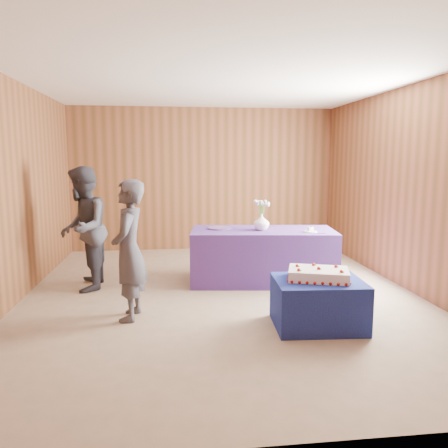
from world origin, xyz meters
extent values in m
plane|color=gray|center=(0.00, 0.00, 0.00)|extent=(6.00, 6.00, 0.00)
cube|color=brown|center=(0.00, 3.00, 1.35)|extent=(5.00, 0.04, 2.70)
cube|color=brown|center=(0.00, -3.00, 1.35)|extent=(5.00, 0.04, 2.70)
cube|color=brown|center=(-2.50, 0.00, 1.35)|extent=(0.04, 6.00, 2.70)
cube|color=brown|center=(2.50, 0.00, 1.35)|extent=(0.04, 6.00, 2.70)
cube|color=white|center=(0.00, 0.00, 2.70)|extent=(5.00, 6.00, 0.04)
cube|color=navy|center=(0.88, -1.16, 0.25)|extent=(0.94, 0.76, 0.50)
cube|color=#472F81|center=(0.65, 0.57, 0.38)|extent=(2.10, 1.14, 0.75)
cube|color=white|center=(0.88, -1.14, 0.56)|extent=(0.70, 0.56, 0.11)
sphere|color=#9B120B|center=(0.53, -1.24, 0.52)|extent=(0.03, 0.03, 0.03)
sphere|color=#9B120B|center=(1.11, -1.42, 0.52)|extent=(0.03, 0.03, 0.03)
sphere|color=#9B120B|center=(0.65, -0.86, 0.52)|extent=(0.03, 0.03, 0.03)
sphere|color=#9B120B|center=(1.23, -1.04, 0.52)|extent=(0.03, 0.03, 0.03)
sphere|color=#9B120B|center=(0.68, -1.18, 0.63)|extent=(0.04, 0.04, 0.04)
cone|color=#196016|center=(0.70, -1.18, 0.62)|extent=(0.02, 0.03, 0.02)
sphere|color=#9B120B|center=(1.06, -1.10, 0.63)|extent=(0.04, 0.04, 0.04)
cone|color=#196016|center=(1.09, -1.10, 0.62)|extent=(0.02, 0.03, 0.02)
sphere|color=#9B120B|center=(0.88, -1.14, 0.63)|extent=(0.04, 0.04, 0.04)
cone|color=#196016|center=(0.90, -1.14, 0.62)|extent=(0.02, 0.03, 0.02)
imported|color=white|center=(0.62, 0.54, 0.86)|extent=(0.24, 0.24, 0.23)
cylinder|color=#3E722D|center=(0.66, 0.54, 1.06)|extent=(0.01, 0.01, 0.15)
sphere|color=silver|center=(0.72, 0.54, 1.13)|extent=(0.05, 0.05, 0.05)
cylinder|color=#3E722D|center=(0.65, 0.56, 1.06)|extent=(0.01, 0.01, 0.15)
sphere|color=silver|center=(0.70, 0.59, 1.13)|extent=(0.05, 0.05, 0.05)
cylinder|color=#3E722D|center=(0.64, 0.58, 1.06)|extent=(0.01, 0.01, 0.15)
sphere|color=silver|center=(0.65, 0.63, 1.13)|extent=(0.05, 0.05, 0.05)
cylinder|color=#3E722D|center=(0.61, 0.58, 1.06)|extent=(0.01, 0.01, 0.15)
sphere|color=silver|center=(0.60, 0.63, 1.13)|extent=(0.05, 0.05, 0.05)
cylinder|color=#3E722D|center=(0.59, 0.56, 1.06)|extent=(0.01, 0.01, 0.15)
sphere|color=silver|center=(0.55, 0.59, 1.13)|extent=(0.05, 0.05, 0.05)
cylinder|color=#3E722D|center=(0.59, 0.54, 1.06)|extent=(0.01, 0.01, 0.15)
sphere|color=silver|center=(0.53, 0.54, 1.13)|extent=(0.05, 0.05, 0.05)
cylinder|color=#3E722D|center=(0.59, 0.52, 1.06)|extent=(0.01, 0.01, 0.15)
sphere|color=silver|center=(0.55, 0.49, 1.13)|extent=(0.05, 0.05, 0.05)
cylinder|color=#3E722D|center=(0.61, 0.51, 1.06)|extent=(0.01, 0.01, 0.15)
sphere|color=silver|center=(0.60, 0.45, 1.13)|extent=(0.05, 0.05, 0.05)
cylinder|color=#3E722D|center=(0.64, 0.51, 1.06)|extent=(0.01, 0.01, 0.15)
sphere|color=silver|center=(0.65, 0.45, 1.13)|extent=(0.05, 0.05, 0.05)
cylinder|color=#3E722D|center=(0.65, 0.52, 1.06)|extent=(0.01, 0.01, 0.15)
sphere|color=silver|center=(0.70, 0.49, 1.13)|extent=(0.05, 0.05, 0.05)
cylinder|color=#5F4489|center=(0.06, 0.73, 0.76)|extent=(0.45, 0.45, 0.02)
cylinder|color=silver|center=(1.26, 0.31, 0.76)|extent=(0.21, 0.21, 0.01)
cube|color=white|center=(1.26, 0.31, 0.79)|extent=(0.08, 0.07, 0.06)
sphere|color=#9B120B|center=(1.26, 0.29, 0.83)|extent=(0.02, 0.02, 0.02)
cube|color=silver|center=(1.31, 0.21, 0.75)|extent=(0.23, 0.15, 0.00)
imported|color=#3E3D48|center=(-1.08, -0.69, 0.76)|extent=(0.42, 0.59, 1.52)
imported|color=#35343F|center=(-1.79, 0.49, 0.82)|extent=(0.66, 0.83, 1.65)
camera|label=1|loc=(-0.62, -5.38, 1.74)|focal=35.00mm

